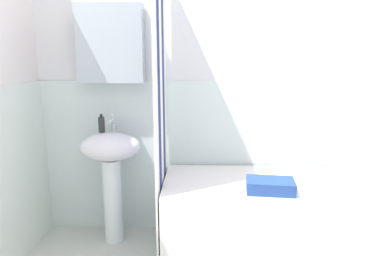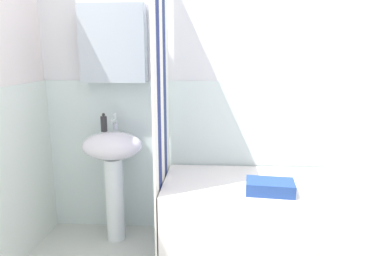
# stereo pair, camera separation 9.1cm
# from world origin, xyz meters

# --- Properties ---
(wall_back_tiled) EXTENTS (3.60, 0.18, 2.40)m
(wall_back_tiled) POSITION_xyz_m (-0.06, 1.26, 1.14)
(wall_back_tiled) COLOR silver
(wall_back_tiled) RESTS_ON ground_plane
(sink) EXTENTS (0.44, 0.34, 0.84)m
(sink) POSITION_xyz_m (-0.97, 1.03, 0.62)
(sink) COLOR white
(sink) RESTS_ON ground_plane
(faucet) EXTENTS (0.03, 0.12, 0.12)m
(faucet) POSITION_xyz_m (-0.97, 1.11, 0.90)
(faucet) COLOR silver
(faucet) RESTS_ON sink
(soap_dispenser) EXTENTS (0.05, 0.05, 0.14)m
(soap_dispenser) POSITION_xyz_m (-1.03, 1.06, 0.90)
(soap_dispenser) COLOR #2C2A2D
(soap_dispenser) RESTS_ON sink
(bathtub) EXTENTS (1.57, 0.65, 0.54)m
(bathtub) POSITION_xyz_m (0.22, 0.89, 0.27)
(bathtub) COLOR white
(bathtub) RESTS_ON ground_plane
(shower_curtain) EXTENTS (0.01, 0.65, 2.00)m
(shower_curtain) POSITION_xyz_m (-0.58, 0.89, 1.00)
(shower_curtain) COLOR white
(shower_curtain) RESTS_ON ground_plane
(lotion_bottle) EXTENTS (0.04, 0.04, 0.24)m
(lotion_bottle) POSITION_xyz_m (0.90, 1.15, 0.66)
(lotion_bottle) COLOR gold
(lotion_bottle) RESTS_ON bathtub
(conditioner_bottle) EXTENTS (0.06, 0.06, 0.16)m
(conditioner_bottle) POSITION_xyz_m (0.78, 1.14, 0.62)
(conditioner_bottle) COLOR #2655A5
(conditioner_bottle) RESTS_ON bathtub
(shampoo_bottle) EXTENTS (0.07, 0.07, 0.18)m
(shampoo_bottle) POSITION_xyz_m (0.72, 1.16, 0.63)
(shampoo_bottle) COLOR white
(shampoo_bottle) RESTS_ON bathtub
(towel_folded) EXTENTS (0.31, 0.21, 0.08)m
(towel_folded) POSITION_xyz_m (0.13, 0.69, 0.58)
(towel_folded) COLOR navy
(towel_folded) RESTS_ON bathtub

